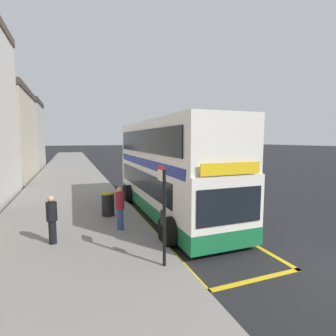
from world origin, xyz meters
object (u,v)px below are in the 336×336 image
at_px(parked_car_grey_behind, 147,156).
at_px(litter_bin, 108,204).
at_px(double_decker_bus, 169,171).
at_px(pedestrian_further_back, 52,218).
at_px(bus_stop_sign, 163,208).
at_px(pedestrian_waiting_near_sign, 120,206).
at_px(parked_car_silver_across, 193,167).

bearing_deg(parked_car_grey_behind, litter_bin, -107.18).
distance_m(double_decker_bus, pedestrian_further_back, 5.66).
xyz_separation_m(double_decker_bus, parked_car_grey_behind, (7.41, 29.09, -1.26)).
xyz_separation_m(bus_stop_sign, pedestrian_waiting_near_sign, (-0.61, 3.20, -0.70)).
height_order(parked_car_grey_behind, pedestrian_waiting_near_sign, pedestrian_waiting_near_sign).
bearing_deg(litter_bin, parked_car_silver_across, 49.58).
distance_m(parked_car_silver_across, pedestrian_further_back, 18.96).
bearing_deg(bus_stop_sign, pedestrian_further_back, 138.13).
relative_size(pedestrian_waiting_near_sign, litter_bin, 1.55).
bearing_deg(double_decker_bus, parked_car_grey_behind, 75.71).
relative_size(parked_car_grey_behind, pedestrian_further_back, 2.61).
xyz_separation_m(pedestrian_waiting_near_sign, pedestrian_further_back, (-2.33, -0.56, -0.03)).
bearing_deg(parked_car_silver_across, double_decker_bus, -122.07).
xyz_separation_m(parked_car_silver_across, pedestrian_waiting_near_sign, (-9.95, -13.89, 0.24)).
bearing_deg(pedestrian_waiting_near_sign, parked_car_grey_behind, 71.90).
relative_size(parked_car_grey_behind, pedestrian_waiting_near_sign, 2.54).
bearing_deg(parked_car_silver_across, bus_stop_sign, -119.71).
bearing_deg(pedestrian_waiting_near_sign, parked_car_silver_across, 54.39).
height_order(double_decker_bus, litter_bin, double_decker_bus).
bearing_deg(pedestrian_waiting_near_sign, double_decker_bus, 34.08).
distance_m(pedestrian_further_back, litter_bin, 3.34).
relative_size(pedestrian_further_back, litter_bin, 1.51).
bearing_deg(pedestrian_further_back, litter_bin, 49.92).
xyz_separation_m(parked_car_grey_behind, litter_bin, (-10.29, -28.93, -0.12)).
bearing_deg(pedestrian_further_back, parked_car_grey_behind, 68.44).
bearing_deg(double_decker_bus, pedestrian_further_back, -154.63).
relative_size(parked_car_grey_behind, litter_bin, 3.94).
relative_size(parked_car_silver_across, pedestrian_waiting_near_sign, 2.54).
bearing_deg(pedestrian_further_back, double_decker_bus, 25.37).
distance_m(bus_stop_sign, parked_car_silver_across, 19.49).
xyz_separation_m(double_decker_bus, parked_car_silver_across, (7.26, 12.07, -1.26)).
height_order(double_decker_bus, pedestrian_waiting_near_sign, double_decker_bus).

